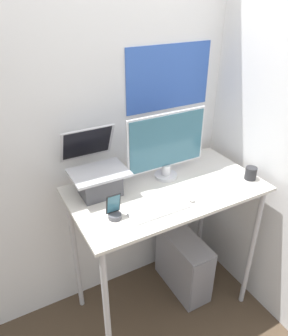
{
  "coord_description": "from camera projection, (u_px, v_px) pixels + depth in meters",
  "views": [
    {
      "loc": [
        -0.92,
        -1.08,
        2.11
      ],
      "look_at": [
        -0.16,
        0.32,
        1.21
      ],
      "focal_mm": 35.0,
      "sensor_mm": 36.0,
      "label": 1
    }
  ],
  "objects": [
    {
      "name": "wall_back",
      "position": [
        135.0,
        124.0,
        2.17
      ],
      "size": [
        6.0,
        0.06,
        2.6
      ],
      "color": "silver",
      "rests_on": "ground_plane"
    },
    {
      "name": "desk",
      "position": [
        166.0,
        206.0,
        2.06
      ],
      "size": [
        1.17,
        0.65,
        1.03
      ],
      "color": "beige",
      "rests_on": "ground_plane"
    },
    {
      "name": "laptop",
      "position": [
        98.0,
        177.0,
        1.9
      ],
      "size": [
        0.32,
        0.34,
        0.37
      ],
      "color": "#4C4C51",
      "rests_on": "desk"
    },
    {
      "name": "monitor",
      "position": [
        167.0,
        146.0,
        2.0
      ],
      "size": [
        0.54,
        0.15,
        0.43
      ],
      "color": "silver",
      "rests_on": "desk"
    },
    {
      "name": "keyboard",
      "position": [
        159.0,
        210.0,
        1.78
      ],
      "size": [
        0.34,
        0.11,
        0.02
      ],
      "color": "white",
      "rests_on": "desk"
    },
    {
      "name": "mouse",
      "position": [
        191.0,
        199.0,
        1.86
      ],
      "size": [
        0.03,
        0.05,
        0.02
      ],
      "color": "white",
      "rests_on": "desk"
    },
    {
      "name": "cell_phone",
      "position": [
        114.0,
        211.0,
        1.71
      ],
      "size": [
        0.08,
        0.07,
        0.15
      ],
      "color": "#4C4C51",
      "rests_on": "desk"
    },
    {
      "name": "computer_tower",
      "position": [
        183.0,
        263.0,
        2.52
      ],
      "size": [
        0.21,
        0.49,
        0.47
      ],
      "color": "gray",
      "rests_on": "ground_plane"
    },
    {
      "name": "mug",
      "position": [
        251.0,
        173.0,
        2.06
      ],
      "size": [
        0.07,
        0.07,
        0.08
      ],
      "color": "#262628",
      "rests_on": "desk"
    }
  ]
}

